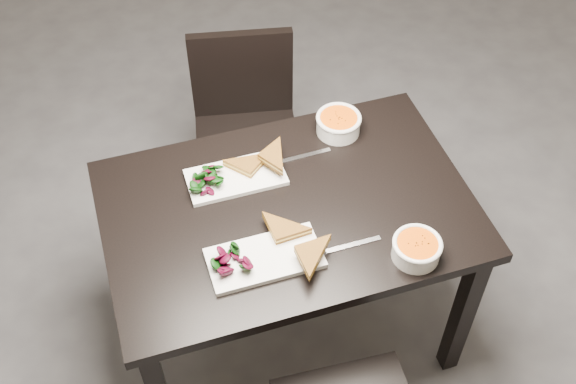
% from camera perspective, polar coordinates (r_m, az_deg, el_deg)
% --- Properties ---
extents(ground, '(5.00, 5.00, 0.00)m').
position_cam_1_polar(ground, '(3.14, -3.21, -4.72)').
color(ground, '#47474C').
rests_on(ground, ground).
extents(table, '(1.20, 0.80, 0.75)m').
position_cam_1_polar(table, '(2.39, -0.00, -2.68)').
color(table, black).
rests_on(table, ground).
extents(chair_far, '(0.49, 0.49, 0.85)m').
position_cam_1_polar(chair_far, '(2.99, -3.43, 5.65)').
color(chair_far, black).
rests_on(chair_far, ground).
extents(plate_near, '(0.35, 0.17, 0.02)m').
position_cam_1_polar(plate_near, '(2.18, -1.87, -5.32)').
color(plate_near, white).
rests_on(plate_near, table).
extents(sandwich_near, '(0.18, 0.14, 0.06)m').
position_cam_1_polar(sandwich_near, '(2.17, -0.36, -4.02)').
color(sandwich_near, '#925F1E').
rests_on(sandwich_near, plate_near).
extents(salad_near, '(0.11, 0.10, 0.05)m').
position_cam_1_polar(salad_near, '(2.14, -4.47, -5.46)').
color(salad_near, black).
rests_on(salad_near, plate_near).
extents(soup_bowl_near, '(0.15, 0.15, 0.07)m').
position_cam_1_polar(soup_bowl_near, '(2.20, 10.27, -4.45)').
color(soup_bowl_near, white).
rests_on(soup_bowl_near, table).
extents(cutlery_near, '(0.18, 0.02, 0.00)m').
position_cam_1_polar(cutlery_near, '(2.22, 5.26, -4.21)').
color(cutlery_near, silver).
rests_on(cutlery_near, table).
extents(plate_far, '(0.33, 0.16, 0.02)m').
position_cam_1_polar(plate_far, '(2.40, -4.20, 1.18)').
color(plate_far, white).
rests_on(plate_far, table).
extents(sandwich_far, '(0.20, 0.20, 0.05)m').
position_cam_1_polar(sandwich_far, '(2.37, -2.64, 1.86)').
color(sandwich_far, '#925F1E').
rests_on(sandwich_far, plate_far).
extents(salad_far, '(0.10, 0.09, 0.05)m').
position_cam_1_polar(salad_far, '(2.36, -6.59, 1.13)').
color(salad_far, black).
rests_on(salad_far, plate_far).
extents(soup_bowl_far, '(0.16, 0.16, 0.07)m').
position_cam_1_polar(soup_bowl_far, '(2.54, 4.07, 5.54)').
color(soup_bowl_far, white).
rests_on(soup_bowl_far, table).
extents(cutlery_far, '(0.18, 0.02, 0.00)m').
position_cam_1_polar(cutlery_far, '(2.47, 1.44, 2.95)').
color(cutlery_far, silver).
rests_on(cutlery_far, table).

